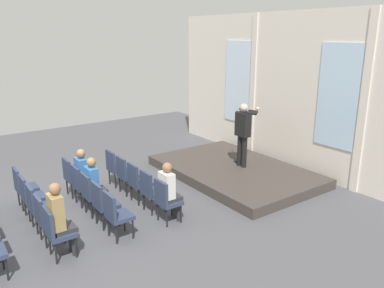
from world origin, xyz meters
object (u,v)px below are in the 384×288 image
at_px(mic_stand, 239,150).
at_px(audience_r0_c4, 169,189).
at_px(chair_r0_c4, 166,199).
at_px(chair_r2_c4, 56,230).
at_px(chair_r2_c1, 30,194).
at_px(chair_r0_c1, 126,173).
at_px(speaker, 243,130).
at_px(chair_r0_c2, 138,180).
at_px(chair_r0_c0, 115,166).
at_px(chair_r1_c1, 81,183).
at_px(chair_r1_c4, 116,213).
at_px(chair_r1_c2, 91,192).
at_px(chair_r0_c3, 151,189).
at_px(chair_r1_c3, 103,202).
at_px(audience_r1_c2, 94,183).
at_px(chair_r2_c2, 37,205).
at_px(chair_r2_c0, 23,185).
at_px(chair_r1_c0, 72,175).
at_px(chair_r2_c3, 46,216).
at_px(audience_r2_c4, 60,216).
at_px(audience_r1_c1, 84,174).

distance_m(mic_stand, audience_r0_c4, 3.63).
bearing_deg(chair_r0_c4, chair_r2_c4, -90.00).
bearing_deg(chair_r2_c1, chair_r0_c1, 90.00).
bearing_deg(speaker, chair_r0_c2, -91.23).
xyz_separation_m(chair_r0_c0, chair_r1_c1, (0.61, -1.10, 0.00)).
bearing_deg(chair_r1_c4, chair_r1_c2, 180.00).
xyz_separation_m(chair_r0_c3, chair_r1_c3, (0.00, -1.10, 0.00)).
distance_m(audience_r1_c2, chair_r2_c2, 1.20).
bearing_deg(chair_r0_c0, audience_r1_c2, -39.64).
relative_size(chair_r0_c1, chair_r0_c3, 1.00).
xyz_separation_m(speaker, chair_r0_c0, (-1.30, -3.18, -0.73)).
bearing_deg(audience_r0_c4, chair_r2_c0, -137.08).
relative_size(chair_r0_c0, chair_r0_c2, 1.00).
height_order(chair_r0_c3, chair_r2_c0, same).
xyz_separation_m(chair_r1_c0, chair_r2_c4, (2.46, -1.10, 0.00)).
distance_m(chair_r0_c3, chair_r2_c3, 2.20).
xyz_separation_m(speaker, chair_r2_c4, (1.16, -5.38, -0.73)).
height_order(chair_r0_c1, chair_r1_c3, same).
distance_m(mic_stand, chair_r0_c4, 3.70).
bearing_deg(chair_r2_c0, chair_r0_c2, 60.84).
distance_m(mic_stand, chair_r0_c1, 3.39).
relative_size(chair_r0_c1, audience_r2_c4, 0.68).
relative_size(chair_r2_c1, chair_r2_c2, 1.00).
bearing_deg(chair_r1_c2, chair_r0_c3, 60.84).
xyz_separation_m(chair_r0_c3, chair_r1_c1, (-1.23, -1.10, 0.00)).
distance_m(speaker, chair_r2_c1, 5.47).
xyz_separation_m(chair_r1_c0, chair_r2_c3, (1.84, -1.10, 0.00)).
xyz_separation_m(chair_r0_c2, audience_r1_c1, (-0.61, -1.02, 0.20)).
bearing_deg(chair_r2_c4, chair_r0_c0, 138.13).
bearing_deg(chair_r0_c2, chair_r2_c0, -119.16).
xyz_separation_m(chair_r0_c0, audience_r2_c4, (2.46, -2.13, 0.23)).
xyz_separation_m(audience_r1_c2, chair_r2_c3, (0.61, -1.19, -0.18)).
relative_size(chair_r0_c4, chair_r1_c4, 1.00).
xyz_separation_m(audience_r1_c1, chair_r2_c3, (1.23, -1.18, -0.20)).
bearing_deg(audience_r2_c4, chair_r0_c0, 139.16).
distance_m(speaker, chair_r0_c2, 3.26).
bearing_deg(chair_r0_c2, chair_r2_c1, -105.59).
height_order(chair_r2_c4, audience_r2_c4, audience_r2_c4).
distance_m(chair_r1_c3, chair_r1_c4, 0.61).
relative_size(chair_r2_c1, chair_r2_c4, 1.00).
bearing_deg(chair_r0_c0, audience_r1_c1, -58.93).
height_order(chair_r1_c1, chair_r2_c1, same).
bearing_deg(audience_r1_c2, audience_r1_c1, -179.83).
relative_size(chair_r0_c1, chair_r2_c4, 1.00).
xyz_separation_m(chair_r0_c1, chair_r2_c2, (0.61, -2.20, 0.00)).
bearing_deg(audience_r1_c2, chair_r2_c1, -117.41).
xyz_separation_m(audience_r0_c4, chair_r1_c0, (-2.46, -1.18, -0.19)).
xyz_separation_m(chair_r1_c2, audience_r1_c2, (0.00, 0.08, 0.18)).
distance_m(chair_r1_c1, chair_r2_c0, 1.26).
height_order(chair_r2_c0, audience_r2_c4, audience_r2_c4).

